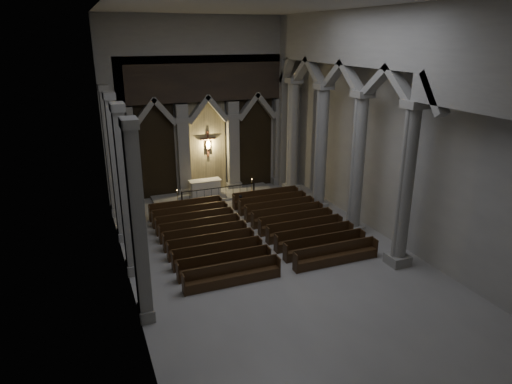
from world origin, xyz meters
TOP-DOWN VIEW (x-y plane):
  - room at (0.00, 0.00)m, footprint 24.00×24.10m
  - sanctuary_wall at (0.00, 11.54)m, footprint 14.00×0.77m
  - right_arcade at (5.50, 1.33)m, footprint 1.00×24.00m
  - left_pilasters at (-6.75, 3.50)m, footprint 0.60×13.00m
  - sanctuary_step at (0.00, 10.60)m, footprint 8.50×2.60m
  - altar at (-0.63, 10.55)m, footprint 2.18×0.87m
  - altar_rail at (0.00, 9.39)m, footprint 5.18×0.09m
  - candle_stand_left at (-2.89, 9.13)m, footprint 0.21×0.21m
  - candle_stand_right at (2.47, 9.60)m, footprint 0.21×0.21m
  - pews at (-0.00, 3.15)m, footprint 9.96×9.42m
  - worshipper at (0.70, 6.93)m, footprint 0.49×0.40m

SIDE VIEW (x-z plane):
  - sanctuary_step at x=0.00m, z-range 0.00..0.15m
  - pews at x=0.00m, z-range -0.18..0.84m
  - candle_stand_right at x=2.47m, z-range -0.29..0.97m
  - candle_stand_left at x=-2.89m, z-range -0.29..0.97m
  - worshipper at x=0.70m, z-range 0.00..1.16m
  - altar_rail at x=0.00m, z-range 0.17..1.19m
  - altar at x=-0.63m, z-range 0.15..1.26m
  - left_pilasters at x=-6.75m, z-range -0.10..7.92m
  - sanctuary_wall at x=0.00m, z-range 0.62..12.62m
  - room at x=0.00m, z-range 1.60..13.60m
  - right_arcade at x=5.50m, z-range 1.83..13.83m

